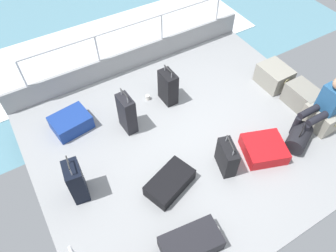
% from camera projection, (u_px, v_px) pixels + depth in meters
% --- Properties ---
extents(ground_plane, '(4.40, 5.20, 0.06)m').
position_uv_depth(ground_plane, '(191.00, 138.00, 5.44)').
color(ground_plane, '#939699').
extents(gunwale_port, '(0.06, 5.20, 0.45)m').
position_uv_depth(gunwale_port, '(133.00, 58.00, 6.44)').
color(gunwale_port, '#939699').
rests_on(gunwale_port, ground_plane).
extents(railing_port, '(0.04, 4.20, 1.02)m').
position_uv_depth(railing_port, '(130.00, 35.00, 6.01)').
color(railing_port, silver).
rests_on(railing_port, ground_plane).
extents(sea_wake, '(12.00, 12.00, 0.01)m').
position_uv_depth(sea_wake, '(108.00, 45.00, 7.66)').
color(sea_wake, '#598C9E').
rests_on(sea_wake, ground_plane).
extents(cargo_crate_0, '(0.63, 0.49, 0.40)m').
position_uv_depth(cargo_crate_0, '(274.00, 76.00, 6.13)').
color(cargo_crate_0, gray).
rests_on(cargo_crate_0, ground_plane).
extents(cargo_crate_1, '(0.64, 0.42, 0.41)m').
position_uv_depth(cargo_crate_1, '(302.00, 97.00, 5.76)').
color(cargo_crate_1, gray).
rests_on(cargo_crate_1, ground_plane).
extents(cargo_crate_2, '(0.58, 0.45, 0.40)m').
position_uv_depth(cargo_crate_2, '(322.00, 117.00, 5.46)').
color(cargo_crate_2, '#9E9989').
rests_on(cargo_crate_2, ground_plane).
extents(passenger_seated, '(0.34, 0.66, 1.10)m').
position_uv_depth(passenger_seated, '(323.00, 105.00, 5.10)').
color(passenger_seated, '#26598C').
rests_on(passenger_seated, ground_plane).
extents(suitcase_0, '(0.52, 0.84, 0.25)m').
position_uv_depth(suitcase_0, '(191.00, 243.00, 4.13)').
color(suitcase_0, black).
rests_on(suitcase_0, ground_plane).
extents(suitcase_1, '(0.38, 0.27, 0.84)m').
position_uv_depth(suitcase_1, '(76.00, 181.00, 4.47)').
color(suitcase_1, black).
rests_on(suitcase_1, ground_plane).
extents(suitcase_2, '(0.58, 0.70, 0.27)m').
position_uv_depth(suitcase_2, '(71.00, 122.00, 5.46)').
color(suitcase_2, navy).
rests_on(suitcase_2, ground_plane).
extents(suitcase_3, '(0.36, 0.21, 0.86)m').
position_uv_depth(suitcase_3, '(127.00, 114.00, 5.28)').
color(suitcase_3, black).
rests_on(suitcase_3, ground_plane).
extents(suitcase_4, '(0.65, 0.84, 0.22)m').
position_uv_depth(suitcase_4, '(170.00, 182.00, 4.73)').
color(suitcase_4, black).
rests_on(suitcase_4, ground_plane).
extents(suitcase_6, '(0.38, 0.24, 0.76)m').
position_uv_depth(suitcase_6, '(168.00, 87.00, 5.75)').
color(suitcase_6, black).
rests_on(suitcase_6, ground_plane).
extents(suitcase_7, '(0.48, 0.32, 0.64)m').
position_uv_depth(suitcase_7, '(227.00, 157.00, 4.84)').
color(suitcase_7, black).
rests_on(suitcase_7, ground_plane).
extents(suitcase_8, '(0.78, 0.81, 0.23)m').
position_uv_depth(suitcase_8, '(264.00, 149.00, 5.12)').
color(suitcase_8, red).
rests_on(suitcase_8, ground_plane).
extents(duffel_bag, '(0.51, 0.60, 0.46)m').
position_uv_depth(duffel_bag, '(299.00, 138.00, 5.20)').
color(duffel_bag, black).
rests_on(duffel_bag, ground_plane).
extents(paper_cup, '(0.08, 0.08, 0.10)m').
position_uv_depth(paper_cup, '(148.00, 97.00, 5.97)').
color(paper_cup, white).
rests_on(paper_cup, ground_plane).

